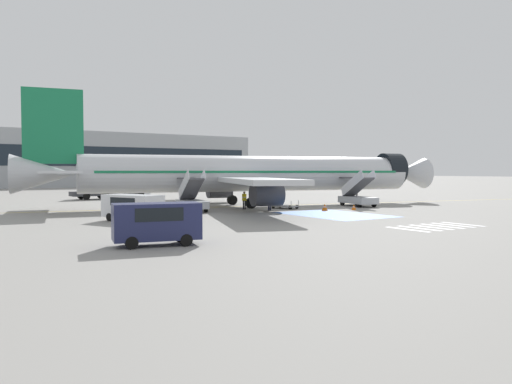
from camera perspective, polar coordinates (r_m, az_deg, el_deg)
The scene contains 22 objects.
ground_plane at distance 55.78m, azimuth -0.40°, elevation -1.57°, with size 600.00×600.00×0.00m, color gray.
apron_leadline_yellow at distance 55.10m, azimuth -0.03°, elevation -1.61°, with size 0.20×81.19×0.01m, color gold.
apron_stand_patch_blue at distance 44.89m, azimuth 9.00°, elevation -2.56°, with size 6.88×9.91×0.01m, color #2856A8.
apron_walkway_bar_0 at distance 34.64m, azimuth 16.92°, elevation -4.11°, with size 0.44×3.60×0.01m, color silver.
apron_walkway_bar_1 at distance 35.56m, azimuth 18.16°, elevation -3.96°, with size 0.44×3.60×0.01m, color silver.
apron_walkway_bar_2 at distance 36.50m, azimuth 19.34°, elevation -3.81°, with size 0.44×3.60×0.01m, color silver.
apron_walkway_bar_3 at distance 37.46m, azimuth 20.46°, elevation -3.67°, with size 0.44×3.60×0.01m, color silver.
apron_walkway_bar_4 at distance 38.43m, azimuth 21.53°, elevation -3.54°, with size 0.44×3.60×0.01m, color silver.
apron_walkway_bar_5 at distance 39.41m, azimuth 22.54°, elevation -3.41°, with size 0.44×3.60×0.01m, color silver.
airliner at distance 54.71m, azimuth -0.71°, elevation 2.10°, with size 47.08×36.58×11.69m.
boarding_stairs_forward at distance 55.69m, azimuth 11.54°, elevation -0.60°, with size 3.14×5.51×4.01m.
boarding_stairs_aft at distance 48.22m, azimuth -7.37°, elevation -1.03°, with size 3.14×5.51×4.05m.
fuel_tanker at distance 72.39m, azimuth -16.33°, elevation 0.60°, with size 10.91×3.07×3.38m.
service_van_0 at distance 26.44m, azimuth -11.29°, elevation -3.19°, with size 4.71×2.72×2.22m.
service_van_1 at distance 39.52m, azimuth -13.92°, elevation -1.49°, with size 3.86×5.24×2.05m.
baggage_cart at distance 51.39m, azimuth 3.33°, elevation -1.63°, with size 2.30×2.96×0.87m.
ground_crew_0 at distance 48.95m, azimuth 1.55°, elevation -0.93°, with size 0.48×0.34×1.76m.
ground_crew_1 at distance 50.35m, azimuth -1.35°, elevation -0.81°, with size 0.49×0.39×1.81m.
traffic_cone_0 at distance 50.58m, azimuth 11.12°, elevation -1.71°, with size 0.49×0.49×0.54m.
traffic_cone_1 at distance 49.10m, azimuth 7.86°, elevation -1.73°, with size 0.62×0.62×0.69m.
traffic_cone_2 at distance 42.73m, azimuth -6.56°, elevation -2.38°, with size 0.57×0.57×0.63m.
terminal_building at distance 128.96m, azimuth -23.25°, elevation 3.49°, with size 108.16×12.10×13.43m.
Camera 1 is at (-30.07, -46.82, 3.89)m, focal length 35.00 mm.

